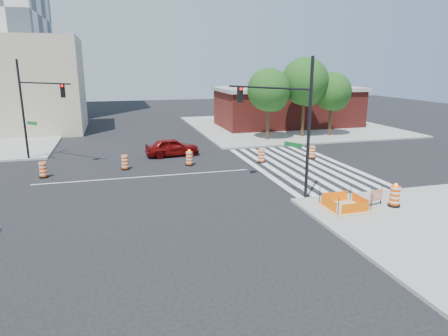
{
  "coord_description": "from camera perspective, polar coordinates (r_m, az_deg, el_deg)",
  "views": [
    {
      "loc": [
        -1.8,
        -25.55,
        7.05
      ],
      "look_at": [
        4.03,
        -4.39,
        1.4
      ],
      "focal_mm": 32.0,
      "sensor_mm": 36.0,
      "label": 1
    }
  ],
  "objects": [
    {
      "name": "barricade",
      "position": [
        21.58,
        20.92,
        -3.67
      ],
      "size": [
        0.83,
        0.23,
        0.99
      ],
      "rotation": [
        0.0,
        0.0,
        0.23
      ],
      "color": "#F24705",
      "rests_on": "ground"
    },
    {
      "name": "median_drum_2",
      "position": [
        28.61,
        -13.96,
        0.73
      ],
      "size": [
        0.6,
        0.6,
        1.02
      ],
      "color": "black",
      "rests_on": "ground"
    },
    {
      "name": "ground",
      "position": [
        26.57,
        -10.96,
        -1.22
      ],
      "size": [
        120.0,
        120.0,
        0.0
      ],
      "primitive_type": "plane",
      "color": "black",
      "rests_on": "ground"
    },
    {
      "name": "median_drum_4",
      "position": [
        29.87,
        5.35,
        1.67
      ],
      "size": [
        0.6,
        0.6,
        1.02
      ],
      "color": "black",
      "rests_on": "ground"
    },
    {
      "name": "brick_storefront",
      "position": [
        48.07,
        9.11,
        8.61
      ],
      "size": [
        16.5,
        8.5,
        4.6
      ],
      "color": "maroon",
      "rests_on": "ground"
    },
    {
      "name": "signal_pole_nw",
      "position": [
        32.24,
        -25.42,
        8.57
      ],
      "size": [
        3.99,
        4.05,
        7.36
      ],
      "rotation": [
        0.0,
        0.0,
        -0.79
      ],
      "color": "black",
      "rests_on": "ground"
    },
    {
      "name": "median_drum_1",
      "position": [
        28.29,
        -24.42,
        -0.31
      ],
      "size": [
        0.6,
        0.6,
        1.02
      ],
      "color": "black",
      "rests_on": "ground"
    },
    {
      "name": "pit_drum",
      "position": [
        21.85,
        23.21,
        -3.8
      ],
      "size": [
        0.62,
        0.62,
        1.21
      ],
      "color": "black",
      "rests_on": "ground"
    },
    {
      "name": "excavation_pit",
      "position": [
        20.91,
        16.8,
        -5.27
      ],
      "size": [
        2.2,
        2.2,
        0.9
      ],
      "color": "tan",
      "rests_on": "ground"
    },
    {
      "name": "tree_north_c",
      "position": [
        38.39,
        6.44,
        10.69
      ],
      "size": [
        4.04,
        4.03,
        6.85
      ],
      "color": "#382314",
      "rests_on": "ground"
    },
    {
      "name": "lane_centerline",
      "position": [
        26.56,
        -10.96,
        -1.21
      ],
      "size": [
        14.0,
        0.12,
        0.01
      ],
      "primitive_type": "cube",
      "color": "silver",
      "rests_on": "ground"
    },
    {
      "name": "median_drum_5",
      "position": [
        31.78,
        12.48,
        2.16
      ],
      "size": [
        0.6,
        0.6,
        1.02
      ],
      "color": "black",
      "rests_on": "ground"
    },
    {
      "name": "signal_pole_se",
      "position": [
        21.92,
        8.65,
        7.68
      ],
      "size": [
        3.08,
        4.79,
        7.37
      ],
      "rotation": [
        0.0,
        0.0,
        2.13
      ],
      "color": "black",
      "rests_on": "ground"
    },
    {
      "name": "tree_north_d",
      "position": [
        40.6,
        11.47,
        11.66
      ],
      "size": [
        4.62,
        4.62,
        7.86
      ],
      "color": "#382314",
      "rests_on": "ground"
    },
    {
      "name": "median_drum_3",
      "position": [
        29.04,
        -4.98,
        1.32
      ],
      "size": [
        0.6,
        0.6,
        1.18
      ],
      "color": "black",
      "rests_on": "ground"
    },
    {
      "name": "red_coupe",
      "position": [
        32.2,
        -7.4,
        2.99
      ],
      "size": [
        4.4,
        2.13,
        1.45
      ],
      "primitive_type": "imported",
      "rotation": [
        0.0,
        0.0,
        1.67
      ],
      "color": "#610808",
      "rests_on": "ground"
    },
    {
      "name": "crosswalk_east",
      "position": [
        29.41,
        10.8,
        0.32
      ],
      "size": [
        6.75,
        13.5,
        0.01
      ],
      "color": "silver",
      "rests_on": "ground"
    },
    {
      "name": "beige_midrise",
      "position": [
        48.67,
        -27.98,
        10.38
      ],
      "size": [
        14.0,
        10.0,
        10.0
      ],
      "primitive_type": "cube",
      "color": "tan",
      "rests_on": "ground"
    },
    {
      "name": "tree_north_e",
      "position": [
        41.86,
        15.2,
        10.21
      ],
      "size": [
        3.82,
        3.79,
        6.44
      ],
      "color": "#382314",
      "rests_on": "ground"
    },
    {
      "name": "sidewalk_ne",
      "position": [
        48.35,
        9.0,
        5.97
      ],
      "size": [
        22.0,
        22.0,
        0.15
      ],
      "primitive_type": "cube",
      "color": "gray",
      "rests_on": "ground"
    }
  ]
}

